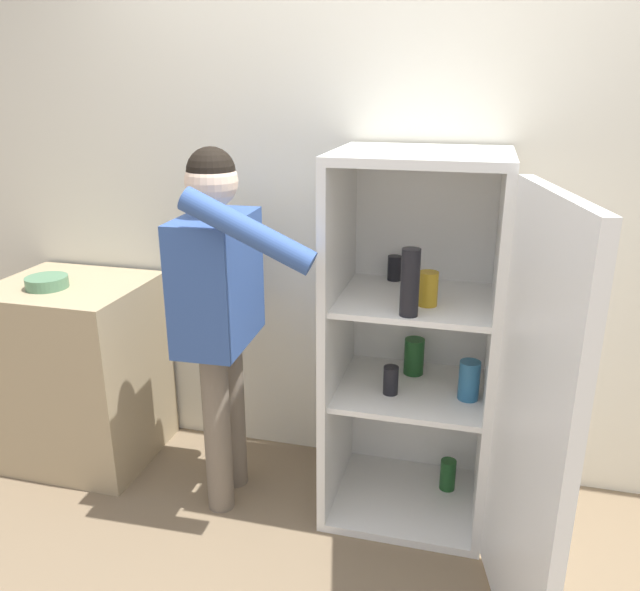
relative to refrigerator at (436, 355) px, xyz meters
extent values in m
cube|color=silver|center=(-0.35, 0.44, 0.50)|extent=(7.00, 0.06, 2.55)
cube|color=white|center=(-0.10, 0.09, -0.76)|extent=(0.67, 0.59, 0.04)
cube|color=white|center=(-0.10, 0.09, 0.76)|extent=(0.67, 0.59, 0.04)
cube|color=white|center=(-0.10, 0.37, 0.00)|extent=(0.67, 0.03, 1.48)
cube|color=white|center=(-0.42, 0.09, 0.00)|extent=(0.04, 0.59, 1.48)
cube|color=white|center=(0.21, 0.09, 0.00)|extent=(0.03, 0.59, 1.48)
cube|color=white|center=(-0.10, 0.09, -0.22)|extent=(0.60, 0.52, 0.02)
cube|color=white|center=(-0.10, 0.09, 0.19)|extent=(0.60, 0.52, 0.02)
cube|color=white|center=(0.33, -0.52, 0.00)|extent=(0.19, 0.66, 1.48)
cylinder|color=black|center=(-0.12, 0.10, 0.27)|extent=(0.06, 0.06, 0.15)
cylinder|color=black|center=(-0.10, -0.12, 0.33)|extent=(0.07, 0.07, 0.25)
cylinder|color=black|center=(-0.22, 0.31, 0.25)|extent=(0.06, 0.06, 0.11)
cylinder|color=black|center=(-0.18, 0.02, -0.14)|extent=(0.06, 0.06, 0.12)
cylinder|color=teal|center=(0.14, 0.05, -0.12)|extent=(0.08, 0.08, 0.16)
cylinder|color=#1E5123|center=(0.08, 0.19, -0.67)|extent=(0.07, 0.07, 0.14)
cylinder|color=#1E5123|center=(-0.11, 0.23, -0.12)|extent=(0.09, 0.09, 0.16)
cylinder|color=#B78C1E|center=(-0.05, 0.01, 0.27)|extent=(0.08, 0.08, 0.13)
cylinder|color=#726656|center=(-0.90, 0.04, -0.40)|extent=(0.12, 0.12, 0.76)
cylinder|color=#726656|center=(-0.89, -0.15, -0.40)|extent=(0.12, 0.12, 0.76)
cube|color=#335193|center=(-0.89, -0.05, 0.25)|extent=(0.27, 0.46, 0.54)
sphere|color=beige|center=(-0.89, -0.05, 0.66)|extent=(0.21, 0.21, 0.21)
sphere|color=black|center=(-0.89, -0.05, 0.69)|extent=(0.19, 0.19, 0.19)
cylinder|color=#335193|center=(-0.90, 0.20, 0.22)|extent=(0.09, 0.09, 0.51)
cylinder|color=#335193|center=(-0.66, -0.30, 0.53)|extent=(0.50, 0.11, 0.30)
cube|color=tan|center=(-1.72, 0.09, -0.32)|extent=(0.69, 0.60, 0.90)
cylinder|color=#517F5B|center=(-1.77, 0.01, 0.15)|extent=(0.19, 0.19, 0.05)
camera|label=1|loc=(0.12, -2.29, 1.02)|focal=35.00mm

